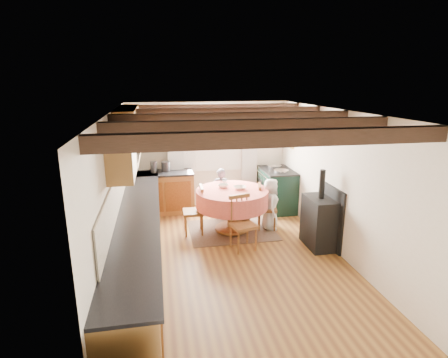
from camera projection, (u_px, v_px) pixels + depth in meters
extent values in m
cube|color=olive|center=(233.00, 258.00, 5.95)|extent=(3.60, 5.50, 0.00)
cube|color=white|center=(234.00, 112.00, 5.31)|extent=(3.60, 5.50, 0.00)
cube|color=silver|center=(208.00, 155.00, 8.23)|extent=(3.60, 0.00, 2.40)
cube|color=silver|center=(302.00, 282.00, 3.02)|extent=(3.60, 0.00, 2.40)
cube|color=silver|center=(115.00, 196.00, 5.31)|extent=(0.00, 5.50, 2.40)
cube|color=silver|center=(339.00, 183.00, 5.95)|extent=(0.00, 5.50, 2.40)
cube|color=#32201A|center=(278.00, 138.00, 3.44)|extent=(3.60, 0.16, 0.16)
cube|color=#32201A|center=(251.00, 126.00, 4.39)|extent=(3.60, 0.16, 0.16)
cube|color=#32201A|center=(234.00, 118.00, 5.34)|extent=(3.60, 0.16, 0.16)
cube|color=#32201A|center=(222.00, 112.00, 6.28)|extent=(3.60, 0.16, 0.16)
cube|color=#32201A|center=(213.00, 108.00, 7.23)|extent=(3.60, 0.16, 0.16)
cube|color=beige|center=(118.00, 190.00, 5.59)|extent=(0.02, 4.50, 0.55)
cube|color=beige|center=(164.00, 157.00, 8.04)|extent=(1.40, 0.02, 0.55)
cube|color=brown|center=(139.00, 241.00, 5.56)|extent=(0.60, 5.30, 0.88)
cube|color=brown|center=(164.00, 193.00, 7.96)|extent=(1.30, 0.60, 0.88)
cube|color=black|center=(138.00, 213.00, 5.44)|extent=(0.64, 5.30, 0.04)
cube|color=black|center=(163.00, 173.00, 7.82)|extent=(1.30, 0.64, 0.04)
cube|color=brown|center=(128.00, 134.00, 6.28)|extent=(0.34, 1.80, 0.90)
cube|color=brown|center=(121.00, 153.00, 4.87)|extent=(0.34, 0.90, 0.70)
cube|color=white|center=(212.00, 138.00, 8.13)|extent=(1.34, 0.03, 1.54)
cube|color=white|center=(212.00, 138.00, 8.14)|extent=(1.20, 0.01, 1.40)
cube|color=#B8B9B6|center=(176.00, 161.00, 8.03)|extent=(0.35, 0.10, 2.10)
cube|color=#B8B9B6|center=(249.00, 158.00, 8.34)|extent=(0.35, 0.10, 2.10)
cylinder|color=black|center=(213.00, 111.00, 7.89)|extent=(2.00, 0.03, 0.03)
cube|color=gold|center=(289.00, 134.00, 7.99)|extent=(0.04, 0.50, 0.60)
cylinder|color=silver|center=(253.00, 132.00, 8.26)|extent=(0.30, 0.02, 0.30)
cube|color=#473323|center=(232.00, 230.00, 7.05)|extent=(1.64, 1.28, 0.01)
imported|color=#575769|center=(221.00, 193.00, 7.64)|extent=(0.43, 0.31, 1.07)
imported|color=silver|center=(270.00, 204.00, 7.01)|extent=(0.42, 0.55, 1.03)
imported|color=silver|center=(240.00, 188.00, 6.88)|extent=(0.25, 0.25, 0.06)
imported|color=silver|center=(223.00, 186.00, 6.98)|extent=(0.26, 0.26, 0.06)
imported|color=silver|center=(225.00, 182.00, 7.18)|extent=(0.13, 0.13, 0.09)
cylinder|color=#262628|center=(154.00, 167.00, 7.74)|extent=(0.14, 0.14, 0.25)
cylinder|color=#262628|center=(166.00, 167.00, 7.86)|extent=(0.20, 0.20, 0.22)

